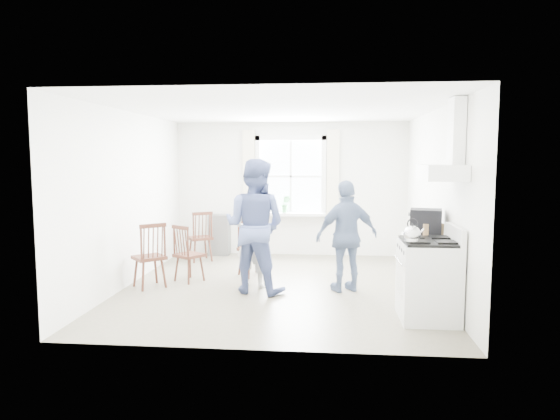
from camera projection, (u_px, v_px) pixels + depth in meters
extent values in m
cube|color=#776F5B|center=(279.00, 287.00, 7.45)|extent=(4.62, 5.12, 0.02)
cube|color=white|center=(291.00, 189.00, 9.81)|extent=(4.62, 0.04, 2.64)
cube|color=white|center=(254.00, 221.00, 4.82)|extent=(4.62, 0.04, 2.64)
cube|color=white|center=(129.00, 198.00, 7.52)|extent=(0.04, 5.12, 2.64)
cube|color=white|center=(437.00, 201.00, 7.10)|extent=(0.04, 5.12, 2.64)
cube|color=white|center=(279.00, 109.00, 7.18)|extent=(4.62, 5.12, 0.02)
cube|color=white|center=(291.00, 176.00, 9.75)|extent=(1.20, 0.02, 1.40)
cube|color=white|center=(291.00, 138.00, 9.64)|extent=(1.38, 0.09, 0.09)
cube|color=white|center=(291.00, 214.00, 9.80)|extent=(1.38, 0.09, 0.09)
cube|color=white|center=(258.00, 176.00, 9.78)|extent=(0.09, 0.09, 1.58)
cube|color=white|center=(324.00, 177.00, 9.66)|extent=(0.09, 0.09, 1.58)
cube|color=white|center=(290.00, 214.00, 9.72)|extent=(1.38, 0.24, 0.06)
cube|color=#F8EFCC|center=(249.00, 174.00, 9.77)|extent=(0.24, 0.05, 1.70)
cube|color=#F8EFCC|center=(333.00, 174.00, 9.62)|extent=(0.24, 0.05, 1.70)
cube|color=white|center=(442.00, 173.00, 5.74)|extent=(0.45, 0.76, 0.18)
cube|color=white|center=(456.00, 131.00, 5.68)|extent=(0.14, 0.30, 0.76)
cube|color=slate|center=(219.00, 235.00, 9.84)|extent=(0.40, 0.30, 0.80)
cube|color=silver|center=(428.00, 281.00, 5.89)|extent=(0.65, 0.76, 0.92)
cube|color=black|center=(429.00, 241.00, 5.84)|extent=(0.61, 0.72, 0.03)
cube|color=silver|center=(455.00, 235.00, 5.80)|extent=(0.06, 0.76, 0.20)
cylinder|color=silver|center=(399.00, 261.00, 5.89)|extent=(0.02, 0.61, 0.02)
sphere|color=silver|center=(412.00, 234.00, 5.66)|extent=(0.20, 0.20, 0.20)
cylinder|color=silver|center=(412.00, 239.00, 5.67)|extent=(0.18, 0.18, 0.04)
torus|color=black|center=(412.00, 224.00, 5.65)|extent=(0.12, 0.02, 0.12)
cube|color=white|center=(423.00, 269.00, 6.57)|extent=(0.50, 0.55, 0.90)
cube|color=black|center=(426.00, 229.00, 6.48)|extent=(0.45, 0.42, 0.18)
cube|color=black|center=(426.00, 215.00, 6.46)|extent=(0.45, 0.42, 0.16)
cube|color=#9F7A4D|center=(430.00, 230.00, 6.41)|extent=(0.32, 0.27, 0.18)
cube|color=#401E14|center=(200.00, 238.00, 9.26)|extent=(0.54, 0.53, 0.05)
cube|color=#401E14|center=(203.00, 225.00, 9.08)|extent=(0.35, 0.25, 0.51)
cylinder|color=#401E14|center=(200.00, 250.00, 9.28)|extent=(0.03, 0.03, 0.41)
cube|color=#401E14|center=(189.00, 255.00, 7.72)|extent=(0.52, 0.51, 0.05)
cube|color=#401E14|center=(180.00, 241.00, 7.57)|extent=(0.33, 0.25, 0.49)
cylinder|color=#401E14|center=(189.00, 269.00, 7.75)|extent=(0.03, 0.03, 0.39)
cube|color=#401E14|center=(149.00, 258.00, 7.36)|extent=(0.57, 0.57, 0.05)
cube|color=#401E14|center=(153.00, 241.00, 7.19)|extent=(0.33, 0.31, 0.53)
cylinder|color=#401E14|center=(150.00, 273.00, 7.38)|extent=(0.04, 0.04, 0.42)
imported|color=silver|center=(252.00, 239.00, 7.34)|extent=(0.65, 0.65, 1.43)
imported|color=#4E5D91|center=(255.00, 226.00, 7.06)|extent=(1.14, 1.14, 1.90)
imported|color=navy|center=(347.00, 236.00, 7.11)|extent=(1.22, 1.22, 1.60)
imported|color=#35773C|center=(285.00, 204.00, 9.69)|extent=(0.20, 0.20, 0.33)
cube|color=#401E14|center=(252.00, 250.00, 8.07)|extent=(0.54, 0.55, 0.05)
cube|color=#401E14|center=(243.00, 235.00, 7.96)|extent=(0.27, 0.34, 0.51)
cylinder|color=#401E14|center=(253.00, 263.00, 8.09)|extent=(0.03, 0.03, 0.41)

